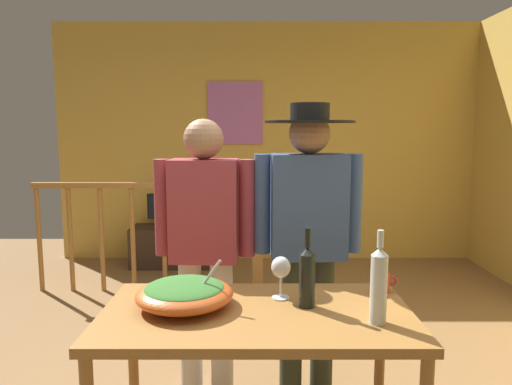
{
  "coord_description": "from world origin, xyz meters",
  "views": [
    {
      "loc": [
        -0.14,
        -2.4,
        1.54
      ],
      "look_at": [
        -0.14,
        -0.18,
        1.24
      ],
      "focal_mm": 32.74,
      "sensor_mm": 36.0,
      "label": 1
    }
  ],
  "objects": [
    {
      "name": "wine_glass",
      "position": [
        -0.03,
        -0.37,
        0.92
      ],
      "size": [
        0.09,
        0.09,
        0.19
      ],
      "color": "silver",
      "rests_on": "serving_table"
    },
    {
      "name": "wine_bottle_dark",
      "position": [
        0.08,
        -0.47,
        0.92
      ],
      "size": [
        0.07,
        0.07,
        0.35
      ],
      "color": "black",
      "rests_on": "serving_table"
    },
    {
      "name": "flat_screen_tv",
      "position": [
        -1.09,
        2.71,
        0.67
      ],
      "size": [
        0.51,
        0.12,
        0.38
      ],
      "color": "black",
      "rests_on": "tv_console"
    },
    {
      "name": "tv_console",
      "position": [
        -1.09,
        2.74,
        0.22
      ],
      "size": [
        0.9,
        0.4,
        0.45
      ],
      "primitive_type": "cube",
      "color": "#38281E",
      "rests_on": "ground_plane"
    },
    {
      "name": "person_standing_left",
      "position": [
        -0.43,
        0.16,
        0.94
      ],
      "size": [
        0.56,
        0.24,
        1.6
      ],
      "rotation": [
        0.0,
        0.0,
        3.1
      ],
      "color": "beige",
      "rests_on": "ground_plane"
    },
    {
      "name": "framed_picture",
      "position": [
        -0.38,
        3.03,
        1.72
      ],
      "size": [
        0.63,
        0.03,
        0.71
      ],
      "primitive_type": "cube",
      "color": "#B263B0"
    },
    {
      "name": "stair_railing",
      "position": [
        -0.82,
        1.91,
        0.63
      ],
      "size": [
        2.16,
        0.1,
        1.09
      ],
      "color": "#9E6B33",
      "rests_on": "ground_plane"
    },
    {
      "name": "back_wall",
      "position": [
        0.0,
        3.09,
        1.37
      ],
      "size": [
        4.88,
        0.1,
        2.74
      ],
      "primitive_type": "cube",
      "color": "gold",
      "rests_on": "ground_plane"
    },
    {
      "name": "salad_bowl",
      "position": [
        -0.45,
        -0.47,
        0.84
      ],
      "size": [
        0.42,
        0.42,
        0.21
      ],
      "color": "#DB5B23",
      "rests_on": "serving_table"
    },
    {
      "name": "mug_red",
      "position": [
        0.45,
        -0.28,
        0.82
      ],
      "size": [
        0.12,
        0.09,
        0.09
      ],
      "color": "#B7332D",
      "rests_on": "serving_table"
    },
    {
      "name": "wine_bottle_clear",
      "position": [
        0.34,
        -0.64,
        0.94
      ],
      "size": [
        0.07,
        0.07,
        0.38
      ],
      "color": "silver",
      "rests_on": "serving_table"
    },
    {
      "name": "serving_table",
      "position": [
        -0.14,
        -0.52,
        0.69
      ],
      "size": [
        1.31,
        0.7,
        0.78
      ],
      "color": "#9E6B33",
      "rests_on": "ground_plane"
    },
    {
      "name": "person_standing_right",
      "position": [
        0.15,
        0.16,
        1.01
      ],
      "size": [
        0.6,
        0.49,
        1.68
      ],
      "rotation": [
        0.0,
        0.0,
        3.18
      ],
      "color": "#2D3323",
      "rests_on": "ground_plane"
    }
  ]
}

